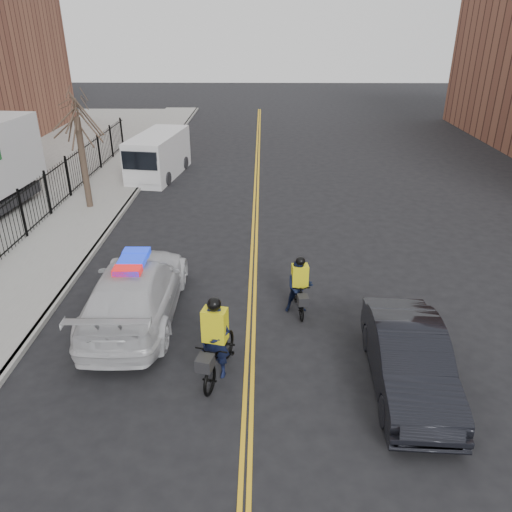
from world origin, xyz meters
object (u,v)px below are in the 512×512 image
Objects in this scene: cyclist_near at (216,349)px; dark_sedan at (409,359)px; cargo_van at (158,156)px; police_cruiser at (136,290)px; cyclist_far at (299,290)px.

dark_sedan is at bearing 8.77° from cyclist_near.
cyclist_near reaches higher than dark_sedan.
police_cruiser is at bearing -73.26° from cargo_van.
cargo_van is at bearing 110.31° from cyclist_far.
dark_sedan is 0.81× the size of cargo_van.
police_cruiser reaches higher than dark_sedan.
dark_sedan is 1.99× the size of cyclist_near.
police_cruiser is 7.66m from dark_sedan.
police_cruiser is 1.04× the size of cargo_van.
cyclist_near reaches higher than police_cruiser.
cyclist_near is at bearing -132.30° from cyclist_far.
dark_sedan is at bearing -53.72° from cargo_van.
cargo_van is 15.58m from cyclist_far.
cargo_van is (-2.09, 14.36, 0.26)m from police_cruiser.
police_cruiser is 1.29× the size of dark_sedan.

